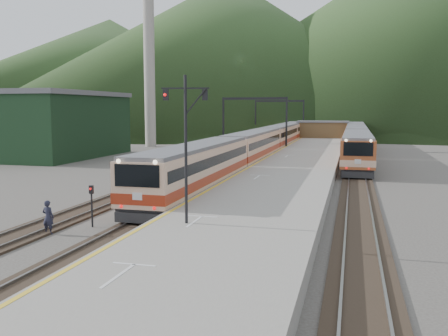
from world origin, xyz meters
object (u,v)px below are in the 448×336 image
(main_train, at_px, (269,140))
(signal_mast, at_px, (186,134))
(worker, at_px, (48,217))
(second_train, at_px, (356,137))

(main_train, xyz_separation_m, signal_mast, (3.53, -44.82, 3.08))
(worker, bearing_deg, signal_mast, -176.67)
(second_train, height_order, signal_mast, signal_mast)
(signal_mast, distance_m, worker, 8.58)
(signal_mast, bearing_deg, worker, -179.83)
(second_train, bearing_deg, signal_mast, -98.26)
(main_train, relative_size, signal_mast, 12.35)
(main_train, relative_size, second_train, 1.35)
(main_train, distance_m, signal_mast, 45.06)
(signal_mast, relative_size, worker, 3.94)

